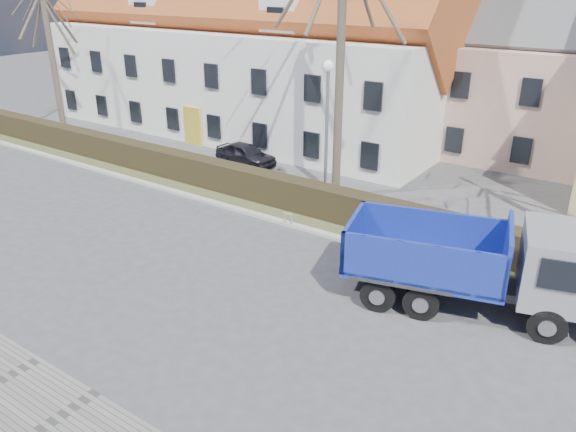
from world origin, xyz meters
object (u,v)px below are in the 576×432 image
Objects in this scene: dump_truck at (458,261)px; streetlight at (326,137)px; cart_frame at (284,218)px; parked_car_a at (246,154)px.

dump_truck is 1.17× the size of streetlight.
dump_truck is at bearing -31.30° from streetlight.
dump_truck is 7.88m from cart_frame.
parked_car_a is at bearing 139.81° from cart_frame.
cart_frame is 7.90m from parked_car_a.
streetlight is 1.81× the size of parked_car_a.
dump_truck is 8.54m from streetlight.
parked_car_a is at bearing 157.43° from streetlight.
streetlight is at bearing 133.79° from dump_truck.
streetlight is 7.40m from parked_car_a.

